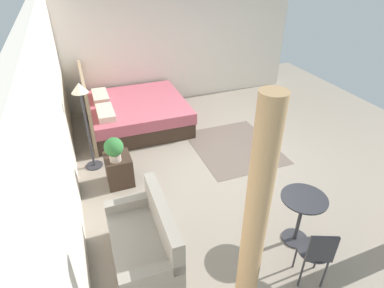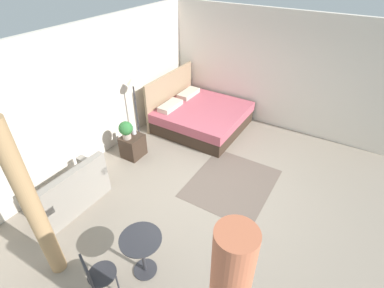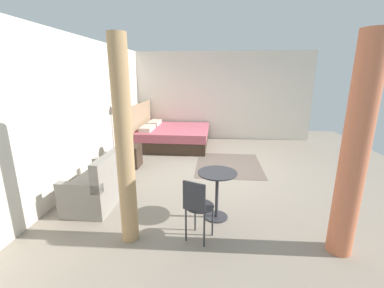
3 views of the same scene
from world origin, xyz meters
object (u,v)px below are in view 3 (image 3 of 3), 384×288
(couch, at_px, (101,184))
(vase, at_px, (131,140))
(bed, at_px, (172,136))
(potted_plant, at_px, (127,137))
(cafe_chair_near_window, at_px, (197,204))
(balcony_table, at_px, (217,187))
(nightstand, at_px, (131,156))
(floor_lamp, at_px, (122,111))

(couch, bearing_deg, vase, 1.96)
(bed, bearing_deg, couch, 170.26)
(potted_plant, height_order, cafe_chair_near_window, potted_plant)
(bed, xyz_separation_m, balcony_table, (-4.01, -1.37, 0.19))
(couch, height_order, potted_plant, potted_plant)
(potted_plant, height_order, vase, potted_plant)
(balcony_table, distance_m, cafe_chair_near_window, 0.67)
(bed, relative_size, nightstand, 4.03)
(vase, height_order, floor_lamp, floor_lamp)
(vase, bearing_deg, bed, -21.16)
(vase, relative_size, cafe_chair_near_window, 0.27)
(nightstand, xyz_separation_m, potted_plant, (-0.10, 0.04, 0.49))
(couch, bearing_deg, bed, -9.74)
(potted_plant, relative_size, floor_lamp, 0.25)
(bed, relative_size, couch, 1.58)
(nightstand, xyz_separation_m, cafe_chair_near_window, (-2.72, -1.78, 0.28))
(vase, bearing_deg, floor_lamp, 33.67)
(potted_plant, bearing_deg, bed, -19.29)
(bed, relative_size, floor_lamp, 1.30)
(potted_plant, height_order, balcony_table, potted_plant)
(nightstand, bearing_deg, vase, 12.85)
(bed, relative_size, potted_plant, 5.09)
(vase, height_order, balcony_table, vase)
(nightstand, xyz_separation_m, floor_lamp, (0.64, 0.37, 0.99))
(potted_plant, distance_m, floor_lamp, 0.95)
(couch, bearing_deg, balcony_table, -100.20)
(nightstand, xyz_separation_m, balcony_table, (-2.11, -2.03, 0.26))
(nightstand, bearing_deg, floor_lamp, 30.28)
(couch, relative_size, vase, 5.53)
(couch, distance_m, balcony_table, 2.04)
(couch, xyz_separation_m, nightstand, (1.75, 0.04, -0.05))
(potted_plant, relative_size, balcony_table, 0.55)
(bed, distance_m, balcony_table, 4.25)
(couch, xyz_separation_m, floor_lamp, (2.39, 0.41, 0.94))
(couch, xyz_separation_m, potted_plant, (1.65, 0.07, 0.44))
(vase, relative_size, floor_lamp, 0.15)
(potted_plant, xyz_separation_m, balcony_table, (-2.01, -2.07, -0.23))
(balcony_table, bearing_deg, potted_plant, 45.88)
(bed, distance_m, vase, 1.94)
(bed, distance_m, cafe_chair_near_window, 4.77)
(vase, xyz_separation_m, cafe_chair_near_window, (-2.84, -1.80, -0.10))
(bed, distance_m, floor_lamp, 1.88)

